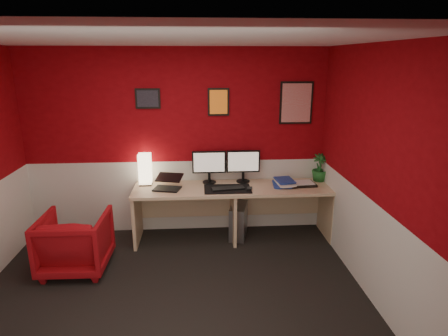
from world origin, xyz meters
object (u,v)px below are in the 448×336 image
desk (233,213)px  shoji_lamp (145,170)px  armchair (75,242)px  zen_tray (302,184)px  laptop (167,181)px  monitor_right (243,161)px  potted_plant (320,168)px  monitor_left (209,162)px  pc_tower (238,221)px

desk → shoji_lamp: size_ratio=6.50×
desk → armchair: size_ratio=3.51×
desk → armchair: bearing=-160.6°
shoji_lamp → zen_tray: (2.07, -0.17, -0.18)m
shoji_lamp → laptop: shoji_lamp is taller
laptop → monitor_right: size_ratio=0.57×
monitor_right → potted_plant: size_ratio=1.55×
shoji_lamp → laptop: 0.38m
shoji_lamp → monitor_right: (1.31, 0.03, 0.09)m
desk → monitor_left: (-0.31, 0.20, 0.66)m
desk → armchair: (-1.87, -0.66, -0.03)m
monitor_left → armchair: bearing=-151.2°
desk → armchair: desk is taller
potted_plant → armchair: potted_plant is taller
shoji_lamp → laptop: size_ratio=1.21×
monitor_left → monitor_right: (0.46, 0.01, 0.00)m
laptop → monitor_left: 0.63m
potted_plant → desk: bearing=-171.4°
monitor_left → zen_tray: monitor_left is taller
desk → laptop: (-0.86, -0.04, 0.47)m
laptop → pc_tower: bearing=19.8°
desk → laptop: size_ratio=7.88×
potted_plant → pc_tower: bearing=-173.6°
monitor_right → pc_tower: 0.81m
monitor_right → armchair: size_ratio=0.78×
desk → zen_tray: bearing=1.0°
monitor_right → potted_plant: (1.05, -0.03, -0.10)m
pc_tower → armchair: (-1.95, -0.71, 0.11)m
pc_tower → armchair: bearing=-146.6°
zen_tray → shoji_lamp: bearing=175.3°
shoji_lamp → armchair: (-0.71, -0.84, -0.59)m
shoji_lamp → pc_tower: (1.23, -0.13, -0.70)m
monitor_right → potted_plant: monitor_right is taller
laptop → shoji_lamp: bearing=157.3°
laptop → potted_plant: 2.07m
shoji_lamp → zen_tray: size_ratio=1.14×
laptop → pc_tower: (0.94, 0.09, -0.61)m
potted_plant → laptop: bearing=-173.9°
desk → zen_tray: 0.99m
desk → shoji_lamp: (-1.16, 0.18, 0.56)m
potted_plant → zen_tray: bearing=-149.9°
shoji_lamp → potted_plant: shoji_lamp is taller
potted_plant → armchair: 3.23m
monitor_right → zen_tray: (0.76, -0.19, -0.28)m
laptop → monitor_left: bearing=37.6°
laptop → armchair: 1.29m
laptop → zen_tray: 1.77m
desk → laptop: laptop is taller
monitor_left → pc_tower: size_ratio=1.29×
armchair → laptop: bearing=-147.4°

